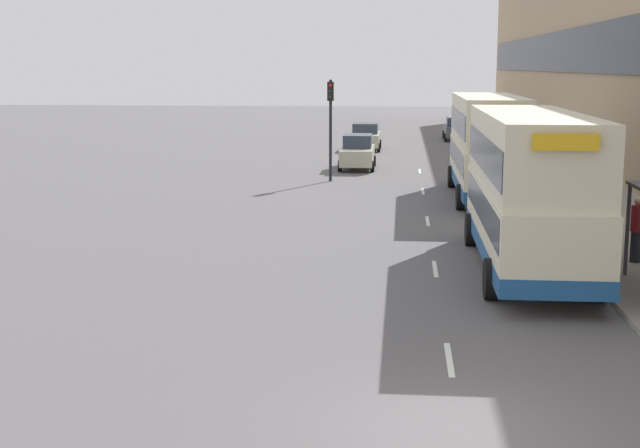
{
  "coord_description": "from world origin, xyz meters",
  "views": [
    {
      "loc": [
        -0.97,
        -13.08,
        5.54
      ],
      "look_at": [
        -3.72,
        16.79,
        0.19
      ],
      "focal_mm": 50.0,
      "sensor_mm": 36.0,
      "label": 1
    }
  ],
  "objects_px": {
    "car_1": "(365,137)",
    "pedestrian_1": "(637,229)",
    "car_2": "(457,129)",
    "pedestrian_at_shelter": "(609,239)",
    "car_0": "(358,152)",
    "double_decker_bus_near": "(530,188)",
    "traffic_light_far_kerb": "(330,113)",
    "double_decker_bus_ahead": "(488,144)"
  },
  "relations": [
    {
      "from": "double_decker_bus_ahead",
      "to": "car_1",
      "type": "distance_m",
      "value": 22.33
    },
    {
      "from": "double_decker_bus_near",
      "to": "car_0",
      "type": "distance_m",
      "value": 24.74
    },
    {
      "from": "pedestrian_1",
      "to": "car_1",
      "type": "bearing_deg",
      "value": 104.65
    },
    {
      "from": "car_1",
      "to": "pedestrian_1",
      "type": "distance_m",
      "value": 35.37
    },
    {
      "from": "pedestrian_at_shelter",
      "to": "pedestrian_1",
      "type": "height_order",
      "value": "pedestrian_1"
    },
    {
      "from": "double_decker_bus_ahead",
      "to": "car_2",
      "type": "relative_size",
      "value": 2.23
    },
    {
      "from": "car_2",
      "to": "pedestrian_1",
      "type": "relative_size",
      "value": 2.47
    },
    {
      "from": "car_2",
      "to": "pedestrian_1",
      "type": "distance_m",
      "value": 42.76
    },
    {
      "from": "double_decker_bus_ahead",
      "to": "traffic_light_far_kerb",
      "type": "distance_m",
      "value": 8.69
    },
    {
      "from": "double_decker_bus_near",
      "to": "double_decker_bus_ahead",
      "type": "distance_m",
      "value": 13.51
    },
    {
      "from": "car_0",
      "to": "car_2",
      "type": "distance_m",
      "value": 20.5
    },
    {
      "from": "car_2",
      "to": "double_decker_bus_near",
      "type": "bearing_deg",
      "value": -90.9
    },
    {
      "from": "double_decker_bus_near",
      "to": "pedestrian_at_shelter",
      "type": "height_order",
      "value": "double_decker_bus_near"
    },
    {
      "from": "car_0",
      "to": "car_1",
      "type": "bearing_deg",
      "value": -89.8
    },
    {
      "from": "car_1",
      "to": "pedestrian_at_shelter",
      "type": "bearing_deg",
      "value": 102.9
    },
    {
      "from": "car_1",
      "to": "traffic_light_far_kerb",
      "type": "distance_m",
      "value": 16.61
    },
    {
      "from": "car_1",
      "to": "pedestrian_1",
      "type": "relative_size",
      "value": 2.46
    },
    {
      "from": "pedestrian_1",
      "to": "traffic_light_far_kerb",
      "type": "height_order",
      "value": "traffic_light_far_kerb"
    },
    {
      "from": "double_decker_bus_ahead",
      "to": "car_1",
      "type": "relative_size",
      "value": 2.24
    },
    {
      "from": "car_0",
      "to": "car_2",
      "type": "bearing_deg",
      "value": -108.52
    },
    {
      "from": "pedestrian_at_shelter",
      "to": "car_2",
      "type": "bearing_deg",
      "value": 91.94
    },
    {
      "from": "double_decker_bus_ahead",
      "to": "car_0",
      "type": "relative_size",
      "value": 2.26
    },
    {
      "from": "car_1",
      "to": "pedestrian_1",
      "type": "bearing_deg",
      "value": 104.65
    },
    {
      "from": "car_2",
      "to": "traffic_light_far_kerb",
      "type": "height_order",
      "value": "traffic_light_far_kerb"
    },
    {
      "from": "car_2",
      "to": "pedestrian_at_shelter",
      "type": "bearing_deg",
      "value": -88.06
    },
    {
      "from": "car_0",
      "to": "car_1",
      "type": "height_order",
      "value": "car_0"
    },
    {
      "from": "double_decker_bus_near",
      "to": "pedestrian_at_shelter",
      "type": "bearing_deg",
      "value": -1.63
    },
    {
      "from": "double_decker_bus_near",
      "to": "car_2",
      "type": "height_order",
      "value": "double_decker_bus_near"
    },
    {
      "from": "car_1",
      "to": "traffic_light_far_kerb",
      "type": "xyz_separation_m",
      "value": [
        -1.01,
        -16.41,
        2.4
      ]
    },
    {
      "from": "double_decker_bus_ahead",
      "to": "pedestrian_1",
      "type": "distance_m",
      "value": 13.15
    },
    {
      "from": "traffic_light_far_kerb",
      "to": "car_0",
      "type": "bearing_deg",
      "value": 79.15
    },
    {
      "from": "double_decker_bus_ahead",
      "to": "pedestrian_at_shelter",
      "type": "distance_m",
      "value": 13.79
    },
    {
      "from": "car_0",
      "to": "car_1",
      "type": "relative_size",
      "value": 0.99
    },
    {
      "from": "pedestrian_at_shelter",
      "to": "traffic_light_far_kerb",
      "type": "height_order",
      "value": "traffic_light_far_kerb"
    },
    {
      "from": "double_decker_bus_near",
      "to": "pedestrian_at_shelter",
      "type": "distance_m",
      "value": 2.54
    },
    {
      "from": "double_decker_bus_near",
      "to": "pedestrian_1",
      "type": "distance_m",
      "value": 3.39
    },
    {
      "from": "car_2",
      "to": "traffic_light_far_kerb",
      "type": "distance_m",
      "value": 26.11
    },
    {
      "from": "car_2",
      "to": "pedestrian_1",
      "type": "xyz_separation_m",
      "value": [
        2.4,
        -42.69,
        0.23
      ]
    },
    {
      "from": "car_2",
      "to": "pedestrian_at_shelter",
      "type": "height_order",
      "value": "pedestrian_at_shelter"
    },
    {
      "from": "double_decker_bus_ahead",
      "to": "double_decker_bus_near",
      "type": "bearing_deg",
      "value": -90.52
    },
    {
      "from": "car_0",
      "to": "car_2",
      "type": "height_order",
      "value": "car_0"
    },
    {
      "from": "car_0",
      "to": "pedestrian_1",
      "type": "distance_m",
      "value": 24.9
    }
  ]
}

